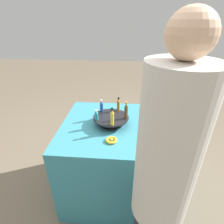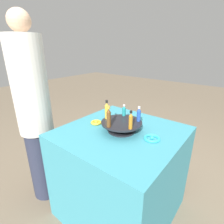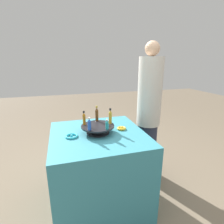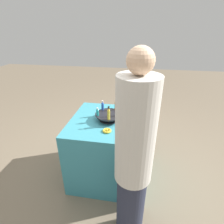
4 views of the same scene
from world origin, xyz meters
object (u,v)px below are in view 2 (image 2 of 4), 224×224
bottle_brown (109,117)px  bottle_blue (139,114)px  person_figure (35,116)px  bottle_amber (131,121)px  bottle_gold (107,110)px  bottle_teal (124,111)px  ribbon_bow_gold (96,122)px  ribbon_bow_teal (152,138)px  display_stand (122,125)px

bottle_brown → bottle_blue: 0.23m
bottle_blue → person_figure: bearing=-152.5°
bottle_amber → bottle_blue: bottle_amber is taller
bottle_gold → bottle_amber: 0.23m
bottle_teal → bottle_amber: 0.23m
bottle_teal → bottle_amber: bearing=-44.6°
ribbon_bow_gold → ribbon_bow_teal: bearing=5.7°
display_stand → ribbon_bow_gold: size_ratio=3.44×
display_stand → bottle_teal: 0.14m
bottle_gold → bottle_blue: bearing=27.4°
bottle_gold → ribbon_bow_teal: 0.38m
bottle_amber → person_figure: 0.80m
bottle_amber → ribbon_bow_gold: size_ratio=1.47×
bottle_brown → bottle_amber: bottle_brown is taller
bottle_teal → ribbon_bow_teal: bearing=-16.7°
bottle_gold → person_figure: person_figure is taller
display_stand → bottle_gold: (-0.12, -0.02, 0.09)m
bottle_gold → bottle_amber: bearing=-8.6°
bottle_amber → person_figure: bearing=-162.4°
ribbon_bow_teal → bottle_brown: bearing=-149.9°
display_stand → bottle_blue: (0.09, 0.09, 0.08)m
bottle_teal → bottle_blue: bottle_blue is taller
bottle_gold → person_figure: size_ratio=0.09×
ribbon_bow_gold → person_figure: bearing=-147.0°
person_figure → ribbon_bow_teal: bearing=-4.6°
bottle_teal → ribbon_bow_teal: size_ratio=0.81×
bottle_gold → ribbon_bow_gold: size_ratio=1.66×
display_stand → ribbon_bow_gold: bearing=-174.3°
bottle_teal → bottle_gold: bearing=-116.6°
bottle_amber → ribbon_bow_teal: 0.19m
bottle_blue → ribbon_bow_gold: (-0.32, -0.11, -0.11)m
bottle_gold → bottle_brown: size_ratio=0.97×
bottle_blue → person_figure: (-0.74, -0.38, -0.08)m
bottle_teal → ribbon_bow_teal: (0.29, -0.09, -0.10)m
bottle_amber → person_figure: size_ratio=0.08×
bottle_blue → ribbon_bow_gold: bearing=-160.8°
display_stand → bottle_blue: bottle_blue is taller
bottle_brown → ribbon_bow_teal: bottle_brown is taller
bottle_amber → bottle_teal: bearing=135.4°
bottle_blue → ribbon_bow_teal: 0.19m
bottle_brown → person_figure: person_figure is taller
bottle_brown → display_stand: bearing=81.4°
ribbon_bow_gold → display_stand: bearing=5.7°
bottle_gold → bottle_blue: (0.21, 0.11, -0.01)m
bottle_brown → ribbon_bow_teal: size_ratio=1.36×
display_stand → ribbon_bow_teal: size_ratio=2.73×
display_stand → bottle_teal: bottle_teal is taller
bottle_teal → bottle_gold: (-0.06, -0.13, 0.02)m
bottle_brown → bottle_amber: size_ratio=1.17×
bottle_amber → bottle_blue: 0.14m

